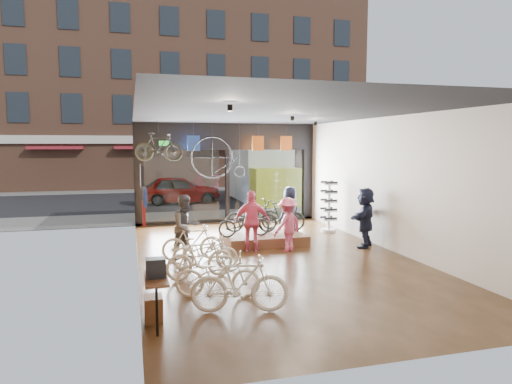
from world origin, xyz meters
name	(u,v)px	position (x,y,z in m)	size (l,w,h in m)	color
ground_plane	(273,259)	(0.00, 0.00, -0.02)	(7.00, 12.00, 0.04)	black
ceiling	(274,113)	(0.00, 0.00, 3.82)	(7.00, 12.00, 0.04)	black
wall_left	(135,191)	(-3.52, 0.00, 1.90)	(0.04, 12.00, 3.80)	brown
wall_right	(393,184)	(3.52, 0.00, 1.90)	(0.04, 12.00, 3.80)	beige
wall_back	(408,227)	(0.00, -6.02, 1.90)	(7.00, 0.04, 3.80)	beige
storefront	(227,173)	(0.00, 6.00, 1.90)	(7.00, 0.26, 3.80)	black
exit_sign	(164,143)	(-2.40, 5.88, 3.05)	(0.35, 0.06, 0.18)	#198C26
street_road	(196,196)	(0.00, 15.00, -0.01)	(30.00, 18.00, 0.02)	black
sidewalk_near	(222,215)	(0.00, 7.20, 0.06)	(30.00, 2.40, 0.12)	slate
sidewalk_far	(188,189)	(0.00, 19.00, 0.06)	(30.00, 2.00, 0.12)	slate
opposite_building	(182,87)	(0.00, 21.50, 7.00)	(26.00, 5.00, 14.00)	brown
street_car	(179,190)	(-1.27, 12.00, 0.71)	(1.68, 4.17, 1.42)	gray
box_truck	(264,176)	(2.93, 11.00, 1.37)	(2.32, 6.96, 2.74)	silver
floor_bike_1	(240,284)	(-1.77, -3.58, 0.53)	(0.50, 1.76, 1.06)	beige
floor_bike_2	(218,275)	(-2.00, -2.66, 0.44)	(0.58, 1.68, 0.88)	beige
floor_bike_3	(200,258)	(-2.15, -1.31, 0.48)	(0.45, 1.58, 0.95)	beige
floor_bike_4	(205,252)	(-1.92, -0.55, 0.42)	(0.56, 1.60, 0.84)	beige
floor_bike_5	(193,242)	(-2.10, 0.34, 0.48)	(0.45, 1.60, 0.96)	beige
display_platform	(263,238)	(0.26, 1.90, 0.15)	(2.40, 1.80, 0.30)	brown
display_bike_left	(244,223)	(-0.42, 1.53, 0.71)	(0.54, 1.55, 0.81)	black
display_bike_mid	(282,217)	(0.90, 1.98, 0.76)	(0.43, 1.53, 0.92)	black
display_bike_right	(252,215)	(0.05, 2.37, 0.79)	(0.65, 1.86, 0.98)	black
customer_1	(186,227)	(-2.24, 0.51, 0.86)	(0.83, 0.65, 1.71)	#3F3F44
customer_2	(252,221)	(-0.36, 0.86, 0.86)	(1.01, 0.42, 1.73)	#CC4C72
customer_3	(287,225)	(0.62, 0.66, 0.76)	(0.98, 0.57, 1.52)	#CC4C72
customer_4	(290,210)	(1.50, 2.94, 0.81)	(0.79, 0.51, 1.62)	#161C33
customer_5	(365,217)	(3.00, 0.57, 0.88)	(1.63, 0.52, 1.76)	#161C33
sunglasses_rack	(329,206)	(2.95, 3.04, 0.89)	(0.52, 0.43, 1.77)	white
wall_merch	(146,246)	(-3.38, -3.50, 1.30)	(0.40, 2.40, 2.60)	navy
penny_farthing	(221,159)	(-0.53, 4.51, 2.50)	(1.86, 0.06, 1.49)	black
hung_bike	(159,147)	(-2.68, 4.20, 2.93)	(0.45, 1.58, 0.95)	black
jersey_left	(194,143)	(-1.39, 5.20, 3.05)	(0.45, 0.03, 0.55)	#1E3F99
jersey_mid	(258,143)	(1.02, 5.20, 3.05)	(0.45, 0.03, 0.55)	#CC5919
jersey_right	(286,143)	(2.14, 5.20, 3.05)	(0.45, 0.03, 0.55)	#CC5919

